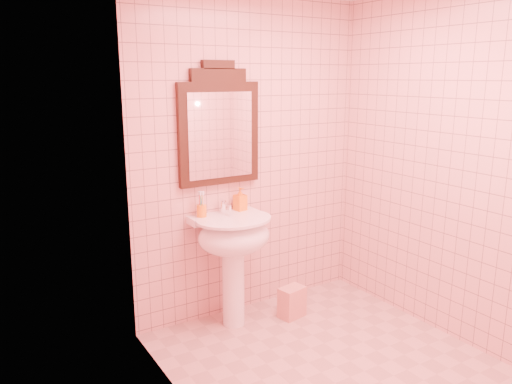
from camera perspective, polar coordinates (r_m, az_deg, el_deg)
floor at (r=3.56m, az=9.13°, el=-19.10°), size 2.20×2.20×0.00m
back_wall at (r=3.96m, az=-0.67°, el=3.82°), size 2.00×0.02×2.50m
pedestal_sink at (r=3.77m, az=-2.59°, el=-5.90°), size 0.58×0.58×0.86m
faucet at (r=3.81m, az=-3.63°, el=-1.65°), size 0.04×0.16×0.11m
mirror at (r=3.76m, az=-4.23°, el=7.28°), size 0.66×0.06×0.92m
toothbrush_cup at (r=3.74m, az=-6.23°, el=-2.12°), size 0.07×0.07×0.17m
soap_dispenser at (r=3.89m, az=-1.82°, el=-0.80°), size 0.10×0.10×0.18m
towel at (r=4.10m, az=4.13°, el=-12.44°), size 0.23×0.17×0.25m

